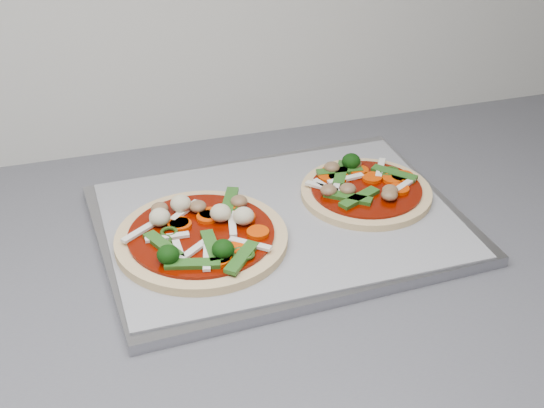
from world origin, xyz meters
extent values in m
cube|color=#56565C|center=(0.00, 1.30, 0.88)|extent=(3.60, 0.60, 0.04)
cube|color=#97969C|center=(0.10, 1.35, 0.91)|extent=(0.43, 0.33, 0.01)
cube|color=#96979C|center=(0.10, 1.35, 0.91)|extent=(0.40, 0.30, 0.00)
cylinder|color=#E4C084|center=(0.00, 1.33, 0.92)|extent=(0.21, 0.21, 0.01)
cylinder|color=#680700|center=(0.00, 1.33, 0.93)|extent=(0.18, 0.18, 0.00)
torus|color=#244512|center=(-0.04, 1.32, 0.93)|extent=(0.02, 0.02, 0.00)
cube|color=white|center=(-0.01, 1.30, 0.93)|extent=(0.04, 0.04, 0.00)
torus|color=#244512|center=(0.03, 1.35, 0.93)|extent=(0.02, 0.02, 0.00)
ellipsoid|color=beige|center=(0.03, 1.34, 0.94)|extent=(0.03, 0.03, 0.02)
cylinder|color=#DB4800|center=(0.04, 1.28, 0.93)|extent=(0.03, 0.03, 0.00)
cube|color=#325E1F|center=(0.03, 1.27, 0.93)|extent=(0.05, 0.05, 0.00)
torus|color=#244512|center=(0.04, 1.36, 0.93)|extent=(0.03, 0.03, 0.00)
ellipsoid|color=brown|center=(0.01, 1.37, 0.94)|extent=(0.03, 0.03, 0.01)
cube|color=white|center=(-0.03, 1.29, 0.93)|extent=(0.01, 0.05, 0.00)
cube|color=#325E1F|center=(-0.04, 1.31, 0.93)|extent=(0.04, 0.06, 0.00)
cylinder|color=#DB4800|center=(0.06, 1.34, 0.93)|extent=(0.03, 0.03, 0.00)
cube|color=white|center=(-0.04, 1.32, 0.93)|extent=(0.05, 0.01, 0.00)
ellipsoid|color=beige|center=(-0.04, 1.35, 0.94)|extent=(0.03, 0.03, 0.02)
cylinder|color=#DB4800|center=(0.06, 1.31, 0.93)|extent=(0.03, 0.03, 0.00)
cylinder|color=#DB4800|center=(-0.02, 1.35, 0.93)|extent=(0.03, 0.03, 0.00)
cube|color=#325E1F|center=(-0.02, 1.27, 0.93)|extent=(0.06, 0.03, 0.00)
cylinder|color=#DB4800|center=(0.02, 1.36, 0.93)|extent=(0.03, 0.03, 0.00)
ellipsoid|color=#0E3908|center=(-0.04, 1.28, 0.94)|extent=(0.03, 0.03, 0.02)
cube|color=white|center=(-0.06, 1.34, 0.93)|extent=(0.04, 0.03, 0.00)
ellipsoid|color=brown|center=(-0.03, 1.38, 0.94)|extent=(0.03, 0.03, 0.01)
cylinder|color=#DB4800|center=(0.04, 1.36, 0.93)|extent=(0.04, 0.04, 0.00)
cube|color=white|center=(-0.01, 1.37, 0.93)|extent=(0.04, 0.04, 0.00)
cube|color=white|center=(0.05, 1.29, 0.93)|extent=(0.04, 0.04, 0.00)
ellipsoid|color=#0E3908|center=(0.02, 1.28, 0.94)|extent=(0.03, 0.03, 0.02)
torus|color=#244512|center=(0.03, 1.27, 0.93)|extent=(0.03, 0.03, 0.00)
cylinder|color=#DB4800|center=(0.01, 1.27, 0.93)|extent=(0.03, 0.03, 0.00)
cube|color=white|center=(0.04, 1.33, 0.93)|extent=(0.02, 0.05, 0.00)
cube|color=white|center=(0.00, 1.28, 0.93)|extent=(0.02, 0.05, 0.00)
cylinder|color=#DB4800|center=(0.02, 1.35, 0.93)|extent=(0.03, 0.03, 0.00)
ellipsoid|color=brown|center=(0.06, 1.37, 0.94)|extent=(0.03, 0.03, 0.01)
ellipsoid|color=beige|center=(-0.01, 1.38, 0.94)|extent=(0.03, 0.03, 0.02)
cube|color=#325E1F|center=(0.01, 1.29, 0.93)|extent=(0.02, 0.06, 0.00)
torus|color=#244512|center=(0.04, 1.27, 0.93)|extent=(0.03, 0.03, 0.00)
cube|color=#325E1F|center=(0.05, 1.38, 0.93)|extent=(0.04, 0.06, 0.00)
cylinder|color=#DB4800|center=(0.01, 1.27, 0.93)|extent=(0.03, 0.03, 0.00)
cylinder|color=#DB4800|center=(-0.02, 1.35, 0.93)|extent=(0.03, 0.03, 0.00)
ellipsoid|color=beige|center=(0.05, 1.33, 0.94)|extent=(0.03, 0.03, 0.02)
torus|color=#244512|center=(-0.03, 1.33, 0.93)|extent=(0.03, 0.03, 0.00)
cylinder|color=#E4C084|center=(0.22, 1.37, 0.92)|extent=(0.18, 0.18, 0.01)
cylinder|color=#680700|center=(0.22, 1.37, 0.93)|extent=(0.15, 0.15, 0.00)
cylinder|color=#DB4800|center=(0.25, 1.37, 0.93)|extent=(0.03, 0.03, 0.00)
cylinder|color=#DB4800|center=(0.19, 1.41, 0.93)|extent=(0.03, 0.03, 0.00)
cylinder|color=#DB4800|center=(0.25, 1.35, 0.93)|extent=(0.03, 0.03, 0.00)
ellipsoid|color=brown|center=(0.24, 1.34, 0.93)|extent=(0.03, 0.03, 0.01)
cube|color=white|center=(0.26, 1.35, 0.93)|extent=(0.05, 0.03, 0.00)
cylinder|color=#DB4800|center=(0.23, 1.38, 0.93)|extent=(0.03, 0.03, 0.00)
cube|color=white|center=(0.17, 1.38, 0.93)|extent=(0.04, 0.04, 0.00)
torus|color=#244512|center=(0.26, 1.39, 0.93)|extent=(0.03, 0.03, 0.00)
cube|color=#325E1F|center=(0.26, 1.39, 0.93)|extent=(0.05, 0.05, 0.00)
ellipsoid|color=#0E3908|center=(0.22, 1.42, 0.94)|extent=(0.03, 0.03, 0.02)
ellipsoid|color=brown|center=(0.19, 1.36, 0.93)|extent=(0.02, 0.02, 0.01)
cube|color=#325E1F|center=(0.20, 1.41, 0.93)|extent=(0.04, 0.06, 0.00)
cylinder|color=#DB4800|center=(0.18, 1.40, 0.93)|extent=(0.03, 0.03, 0.00)
cube|color=#325E1F|center=(0.18, 1.35, 0.93)|extent=(0.05, 0.05, 0.00)
cylinder|color=#DB4800|center=(0.27, 1.37, 0.93)|extent=(0.04, 0.04, 0.00)
torus|color=#244512|center=(0.25, 1.39, 0.93)|extent=(0.03, 0.03, 0.00)
cube|color=white|center=(0.17, 1.38, 0.93)|extent=(0.02, 0.05, 0.00)
cube|color=white|center=(0.25, 1.40, 0.93)|extent=(0.03, 0.05, 0.00)
ellipsoid|color=brown|center=(0.19, 1.42, 0.93)|extent=(0.03, 0.03, 0.01)
cylinder|color=#DB4800|center=(0.22, 1.41, 0.93)|extent=(0.03, 0.03, 0.00)
cube|color=white|center=(0.20, 1.39, 0.93)|extent=(0.05, 0.01, 0.00)
cube|color=white|center=(0.18, 1.38, 0.93)|extent=(0.03, 0.05, 0.00)
cube|color=#325E1F|center=(0.20, 1.34, 0.93)|extent=(0.06, 0.04, 0.00)
ellipsoid|color=brown|center=(0.17, 1.36, 0.93)|extent=(0.02, 0.02, 0.01)
cube|color=#325E1F|center=(0.20, 1.41, 0.93)|extent=(0.06, 0.02, 0.00)
cylinder|color=#DB4800|center=(0.19, 1.40, 0.93)|extent=(0.03, 0.03, 0.00)
ellipsoid|color=brown|center=(0.22, 1.42, 0.93)|extent=(0.03, 0.03, 0.01)
cylinder|color=#DB4800|center=(0.27, 1.38, 0.93)|extent=(0.03, 0.03, 0.00)
cylinder|color=#DB4800|center=(0.21, 1.42, 0.93)|extent=(0.04, 0.04, 0.00)
ellipsoid|color=brown|center=(0.23, 1.33, 0.93)|extent=(0.02, 0.02, 0.01)
camera|label=1|loc=(-0.12, 0.64, 1.40)|focal=50.00mm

